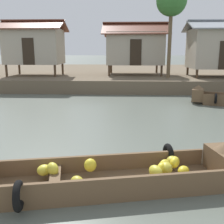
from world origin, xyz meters
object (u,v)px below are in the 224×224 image
Objects in this scene: stilt_house_mid_left at (35,46)px; stilt_house_right at (218,48)px; stilt_house_mid_right at (135,48)px; banana_boat at (108,174)px; palm_tree_near at (171,2)px.

stilt_house_mid_left is 13.03m from stilt_house_right.
stilt_house_right is at bearing -1.85° from stilt_house_mid_left.
stilt_house_right is at bearing -15.33° from stilt_house_mid_right.
stilt_house_mid_right is at bearing 164.67° from stilt_house_right.
stilt_house_mid_left is (-6.27, 15.07, 2.72)m from banana_boat.
stilt_house_right is 0.75× the size of palm_tree_near.
palm_tree_near is (2.18, -2.62, 2.81)m from stilt_house_mid_right.
stilt_house_mid_left is at bearing 178.15° from stilt_house_right.
stilt_house_mid_right is (7.34, 1.14, -0.15)m from stilt_house_mid_left.
banana_boat is 16.45m from stilt_house_mid_right.
stilt_house_mid_right reaches higher than stilt_house_right.
stilt_house_mid_left reaches higher than stilt_house_mid_right.
stilt_house_mid_right is (1.07, 16.21, 2.57)m from banana_boat.
banana_boat is 16.34m from stilt_house_right.
palm_tree_near is at bearing -163.18° from stilt_house_right.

